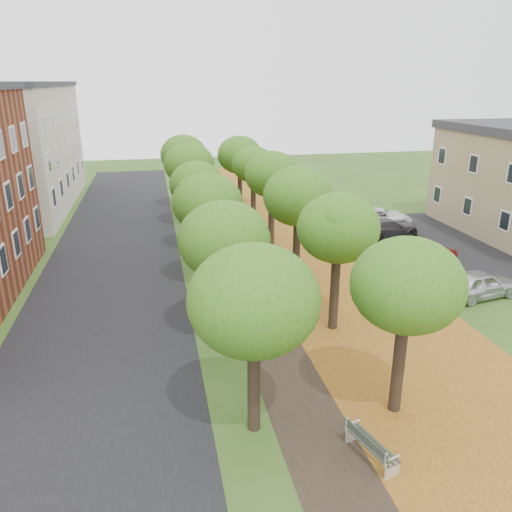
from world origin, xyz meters
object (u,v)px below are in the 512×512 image
car_red (427,253)px  car_white (380,217)px  car_silver (479,284)px  car_grey (387,228)px  bench (370,446)px

car_red → car_white: car_white is taller
car_silver → car_white: size_ratio=0.89×
car_silver → car_white: (0.87, 13.47, -0.06)m
car_grey → bench: bearing=141.3°
car_silver → car_white: car_silver is taller
car_red → car_white: (0.87, 8.39, 0.03)m
car_silver → car_white: 13.50m
car_grey → car_white: size_ratio=0.99×
bench → car_grey: bearing=-43.0°
car_red → car_grey: car_grey is taller
bench → car_red: bearing=-50.8°
bench → car_grey: 22.64m
bench → car_red: car_red is taller
car_silver → car_red: 5.08m
bench → car_silver: car_silver is taller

